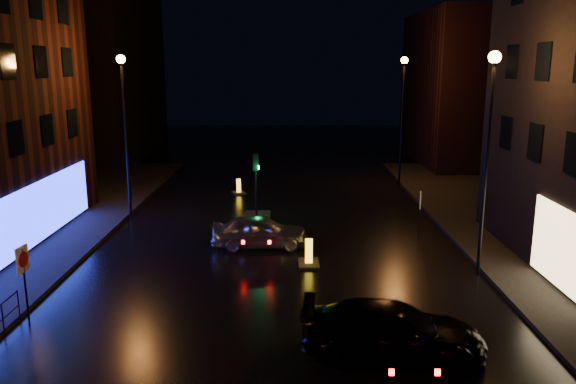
{
  "coord_description": "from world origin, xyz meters",
  "views": [
    {
      "loc": [
        0.55,
        -14.41,
        7.9
      ],
      "look_at": [
        0.48,
        7.97,
        2.8
      ],
      "focal_mm": 35.0,
      "sensor_mm": 36.0,
      "label": 1
    }
  ],
  "objects_px": {
    "silver_hatchback": "(260,231)",
    "road_sign_right": "(420,204)",
    "dark_sedan": "(393,330)",
    "bollard_near": "(309,259)",
    "road_sign_left": "(23,266)",
    "bollard_far": "(239,190)",
    "traffic_signal": "(256,209)"
  },
  "relations": [
    {
      "from": "traffic_signal",
      "to": "bollard_near",
      "type": "xyz_separation_m",
      "value": [
        2.52,
        -6.98,
        -0.26
      ]
    },
    {
      "from": "silver_hatchback",
      "to": "road_sign_right",
      "type": "relative_size",
      "value": 1.87
    },
    {
      "from": "road_sign_left",
      "to": "bollard_far",
      "type": "bearing_deg",
      "value": 80.42
    },
    {
      "from": "silver_hatchback",
      "to": "road_sign_right",
      "type": "xyz_separation_m",
      "value": [
        7.28,
        1.07,
        0.96
      ]
    },
    {
      "from": "dark_sedan",
      "to": "bollard_far",
      "type": "height_order",
      "value": "dark_sedan"
    },
    {
      "from": "bollard_near",
      "to": "road_sign_left",
      "type": "relative_size",
      "value": 0.5
    },
    {
      "from": "bollard_far",
      "to": "road_sign_left",
      "type": "relative_size",
      "value": 0.49
    },
    {
      "from": "traffic_signal",
      "to": "bollard_near",
      "type": "distance_m",
      "value": 7.43
    },
    {
      "from": "traffic_signal",
      "to": "dark_sedan",
      "type": "xyz_separation_m",
      "value": [
        4.61,
        -14.15,
        0.23
      ]
    },
    {
      "from": "bollard_near",
      "to": "road_sign_left",
      "type": "distance_m",
      "value": 10.48
    },
    {
      "from": "bollard_near",
      "to": "road_sign_left",
      "type": "bearing_deg",
      "value": -150.81
    },
    {
      "from": "silver_hatchback",
      "to": "road_sign_left",
      "type": "relative_size",
      "value": 1.67
    },
    {
      "from": "silver_hatchback",
      "to": "bollard_far",
      "type": "bearing_deg",
      "value": 8.34
    },
    {
      "from": "dark_sedan",
      "to": "bollard_near",
      "type": "height_order",
      "value": "dark_sedan"
    },
    {
      "from": "traffic_signal",
      "to": "bollard_far",
      "type": "xyz_separation_m",
      "value": [
        -1.45,
        5.82,
        -0.3
      ]
    },
    {
      "from": "traffic_signal",
      "to": "bollard_near",
      "type": "relative_size",
      "value": 2.75
    },
    {
      "from": "road_sign_left",
      "to": "road_sign_right",
      "type": "bearing_deg",
      "value": 37.25
    },
    {
      "from": "bollard_far",
      "to": "traffic_signal",
      "type": "bearing_deg",
      "value": -94.07
    },
    {
      "from": "traffic_signal",
      "to": "bollard_far",
      "type": "distance_m",
      "value": 6.0
    },
    {
      "from": "traffic_signal",
      "to": "silver_hatchback",
      "type": "xyz_separation_m",
      "value": [
        0.42,
        -4.66,
        0.21
      ]
    },
    {
      "from": "bollard_near",
      "to": "road_sign_right",
      "type": "xyz_separation_m",
      "value": [
        5.18,
        3.39,
        1.44
      ]
    },
    {
      "from": "dark_sedan",
      "to": "bollard_near",
      "type": "relative_size",
      "value": 4.02
    },
    {
      "from": "road_sign_left",
      "to": "road_sign_right",
      "type": "distance_m",
      "value": 16.54
    },
    {
      "from": "dark_sedan",
      "to": "road_sign_right",
      "type": "distance_m",
      "value": 11.04
    },
    {
      "from": "silver_hatchback",
      "to": "road_sign_right",
      "type": "distance_m",
      "value": 7.42
    },
    {
      "from": "bollard_near",
      "to": "bollard_far",
      "type": "xyz_separation_m",
      "value": [
        -3.97,
        12.8,
        -0.03
      ]
    },
    {
      "from": "dark_sedan",
      "to": "road_sign_left",
      "type": "xyz_separation_m",
      "value": [
        -11.02,
        1.93,
        1.15
      ]
    },
    {
      "from": "dark_sedan",
      "to": "road_sign_right",
      "type": "xyz_separation_m",
      "value": [
        3.09,
        10.56,
        0.94
      ]
    },
    {
      "from": "silver_hatchback",
      "to": "bollard_near",
      "type": "bearing_deg",
      "value": -139.68
    },
    {
      "from": "road_sign_left",
      "to": "dark_sedan",
      "type": "bearing_deg",
      "value": -4.13
    },
    {
      "from": "dark_sedan",
      "to": "bollard_far",
      "type": "distance_m",
      "value": 20.87
    },
    {
      "from": "silver_hatchback",
      "to": "bollard_near",
      "type": "distance_m",
      "value": 3.17
    }
  ]
}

